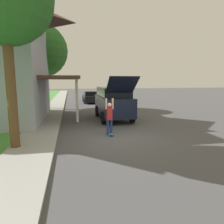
{
  "coord_description": "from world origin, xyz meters",
  "views": [
    {
      "loc": [
        -2.04,
        -9.0,
        2.67
      ],
      "look_at": [
        0.28,
        2.06,
        0.9
      ],
      "focal_mm": 32.0,
      "sensor_mm": 36.0,
      "label": 1
    }
  ],
  "objects_px": {
    "skateboard": "(110,133)",
    "suv_parked": "(113,102)",
    "lawn_tree_far": "(41,51)",
    "car_down_street": "(91,97)",
    "skateboarder": "(109,116)"
  },
  "relations": [
    {
      "from": "suv_parked",
      "to": "car_down_street",
      "type": "bearing_deg",
      "value": 92.07
    },
    {
      "from": "suv_parked",
      "to": "lawn_tree_far",
      "type": "bearing_deg",
      "value": 130.62
    },
    {
      "from": "suv_parked",
      "to": "skateboarder",
      "type": "distance_m",
      "value": 4.22
    },
    {
      "from": "skateboard",
      "to": "skateboarder",
      "type": "bearing_deg",
      "value": -122.88
    },
    {
      "from": "lawn_tree_far",
      "to": "car_down_street",
      "type": "distance_m",
      "value": 8.47
    },
    {
      "from": "suv_parked",
      "to": "car_down_street",
      "type": "relative_size",
      "value": 1.2
    },
    {
      "from": "skateboard",
      "to": "suv_parked",
      "type": "bearing_deg",
      "value": 75.61
    },
    {
      "from": "skateboarder",
      "to": "skateboard",
      "type": "height_order",
      "value": "skateboarder"
    },
    {
      "from": "skateboard",
      "to": "lawn_tree_far",
      "type": "bearing_deg",
      "value": 112.98
    },
    {
      "from": "suv_parked",
      "to": "car_down_street",
      "type": "xyz_separation_m",
      "value": [
        -0.41,
        11.26,
        -0.53
      ]
    },
    {
      "from": "lawn_tree_far",
      "to": "car_down_street",
      "type": "bearing_deg",
      "value": 44.45
    },
    {
      "from": "lawn_tree_far",
      "to": "skateboard",
      "type": "relative_size",
      "value": 9.76
    },
    {
      "from": "lawn_tree_far",
      "to": "skateboard",
      "type": "bearing_deg",
      "value": -67.02
    },
    {
      "from": "lawn_tree_far",
      "to": "skateboarder",
      "type": "distance_m",
      "value": 12.14
    },
    {
      "from": "skateboarder",
      "to": "skateboard",
      "type": "distance_m",
      "value": 0.86
    }
  ]
}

